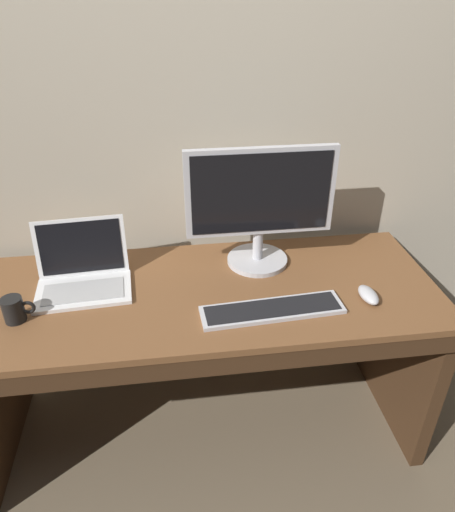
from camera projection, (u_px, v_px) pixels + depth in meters
ground_plane at (207, 427)px, 2.15m from camera, size 14.00×14.00×0.00m
back_wall at (186, 48)px, 1.69m from camera, size 3.90×0.04×3.08m
desk at (204, 341)px, 1.87m from camera, size 1.76×0.68×0.76m
laptop_white at (83, 277)px, 1.75m from camera, size 0.35×0.28×0.24m
external_monitor at (260, 206)px, 1.78m from camera, size 0.56×0.24×0.48m
wired_keyboard at (272, 310)px, 1.64m from camera, size 0.51×0.16×0.02m
computer_mouse at (368, 295)px, 1.69m from camera, size 0.07×0.12×0.04m
coffee_mug at (14, 310)px, 1.58m from camera, size 0.11×0.07×0.09m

